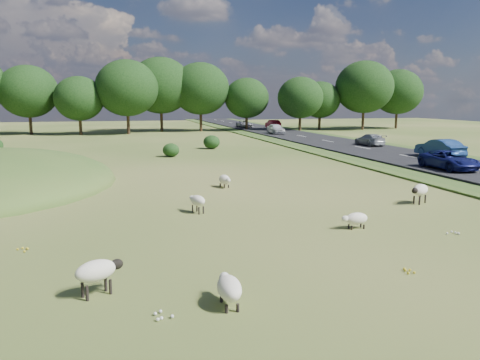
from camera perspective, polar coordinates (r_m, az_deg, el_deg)
The scene contains 16 objects.
ground at distance 38.63m, azimuth -8.98°, elevation 2.25°, with size 160.00×160.00×0.00m, color #34551A.
road at distance 53.92m, azimuth 11.54°, elevation 4.38°, with size 8.00×150.00×0.25m, color black.
treeline at distance 73.63m, azimuth -12.86°, elevation 10.71°, with size 96.28×14.66×11.70m.
shrubs at distance 46.45m, azimuth -15.13°, elevation 4.12°, with size 22.44×8.63×1.47m.
sheep_0 at distance 20.66m, azimuth -5.22°, elevation -2.51°, with size 0.79×1.14×0.79m.
sheep_1 at distance 23.97m, azimuth 21.08°, elevation -1.16°, with size 1.34×1.04×0.95m.
sheep_2 at distance 18.62m, azimuth 13.94°, elevation -4.59°, with size 1.11×0.51×0.64m.
sheep_3 at distance 26.63m, azimuth -1.89°, elevation 0.05°, with size 0.71×1.29×0.72m.
sheep_4 at distance 12.54m, azimuth -17.02°, elevation -10.55°, with size 1.33×0.99×0.94m.
sheep_5 at distance 11.48m, azimuth -1.36°, elevation -12.97°, with size 0.60×1.30×0.75m.
car_0 at distance 79.89m, azimuth 4.04°, elevation 6.81°, with size 1.52×4.35×1.43m, color maroon.
car_2 at distance 41.97m, azimuth 23.17°, elevation 3.57°, with size 1.62×4.65×1.53m, color navy.
car_3 at distance 51.13m, azimuth 15.54°, elevation 4.77°, with size 1.71×4.20×1.22m, color #9FA2A6.
car_4 at distance 66.93m, azimuth 4.39°, elevation 6.26°, with size 1.69×4.21×1.43m, color silver.
car_5 at distance 35.04m, azimuth 24.13°, elevation 2.23°, with size 2.10×4.55×1.26m, color navy.
car_6 at distance 83.07m, azimuth 0.54°, elevation 6.88°, with size 2.12×4.59×1.28m, color #ACAEB4.
Camera 1 is at (-3.85, -18.12, 4.89)m, focal length 35.00 mm.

